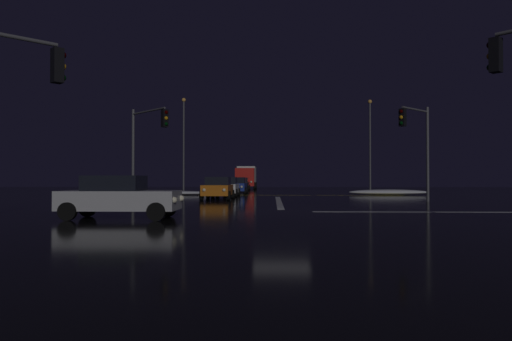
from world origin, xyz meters
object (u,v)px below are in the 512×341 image
at_px(sedan_orange, 218,188).
at_px(sedan_white, 226,187).
at_px(sedan_silver_crossing, 119,197).
at_px(streetlamp_right_far, 370,139).
at_px(box_truck, 246,177).
at_px(traffic_signal_nw, 146,136).
at_px(streetlamp_left_far, 184,138).
at_px(sedan_black, 241,184).
at_px(sedan_gray, 238,185).
at_px(traffic_signal_ne, 417,136).
at_px(sedan_blue, 236,186).

relative_size(sedan_orange, sedan_white, 1.00).
bearing_deg(sedan_silver_crossing, streetlamp_right_far, 64.96).
bearing_deg(box_truck, streetlamp_right_far, -41.31).
relative_size(traffic_signal_nw, streetlamp_left_far, 0.58).
height_order(sedan_orange, sedan_silver_crossing, same).
xyz_separation_m(sedan_black, streetlamp_left_far, (-5.94, -5.71, 5.05)).
height_order(sedan_white, streetlamp_right_far, streetlamp_right_far).
height_order(box_truck, streetlamp_right_far, streetlamp_right_far).
bearing_deg(sedan_gray, traffic_signal_ne, -59.36).
bearing_deg(sedan_black, box_truck, 87.88).
relative_size(sedan_gray, box_truck, 0.52).
xyz_separation_m(sedan_orange, sedan_white, (0.04, 5.66, 0.00)).
bearing_deg(sedan_blue, traffic_signal_nw, -106.48).
bearing_deg(traffic_signal_ne, sedan_white, 144.89).
bearing_deg(streetlamp_right_far, box_truck, 138.69).
height_order(traffic_signal_ne, streetlamp_right_far, streetlamp_right_far).
bearing_deg(traffic_signal_nw, box_truck, 82.91).
height_order(traffic_signal_nw, streetlamp_right_far, streetlamp_right_far).
height_order(traffic_signal_nw, streetlamp_left_far, streetlamp_left_far).
distance_m(sedan_black, streetlamp_left_far, 9.67).
height_order(box_truck, traffic_signal_nw, traffic_signal_nw).
xyz_separation_m(sedan_gray, streetlamp_right_far, (14.28, 0.79, 4.90)).
distance_m(sedan_orange, traffic_signal_nw, 6.27).
xyz_separation_m(sedan_gray, streetlamp_left_far, (-5.97, 0.79, 5.05)).
xyz_separation_m(box_truck, sedan_silver_crossing, (-2.06, -46.86, -0.91)).
distance_m(sedan_blue, traffic_signal_nw, 16.04).
bearing_deg(traffic_signal_ne, sedan_gray, 120.64).
bearing_deg(sedan_silver_crossing, sedan_black, 87.42).
relative_size(traffic_signal_ne, streetlamp_left_far, 0.58).
xyz_separation_m(sedan_silver_crossing, streetlamp_right_far, (16.12, 34.51, 4.90)).
bearing_deg(sedan_gray, sedan_white, -89.92).
height_order(sedan_blue, sedan_gray, same).
bearing_deg(sedan_gray, sedan_orange, -90.07).
bearing_deg(streetlamp_right_far, sedan_blue, -152.28).
height_order(box_truck, streetlamp_left_far, streetlamp_left_far).
relative_size(sedan_orange, traffic_signal_ne, 0.72).
bearing_deg(streetlamp_right_far, sedan_white, -137.08).
height_order(sedan_white, sedan_gray, same).
bearing_deg(sedan_silver_crossing, streetlamp_left_far, 96.82).
relative_size(sedan_gray, traffic_signal_ne, 0.72).
bearing_deg(sedan_orange, sedan_blue, 88.16).
height_order(sedan_gray, traffic_signal_ne, traffic_signal_ne).
height_order(sedan_white, traffic_signal_ne, traffic_signal_ne).
xyz_separation_m(sedan_gray, traffic_signal_ne, (12.64, -21.34, 3.28)).
height_order(sedan_gray, sedan_black, same).
bearing_deg(sedan_gray, sedan_blue, -86.92).
distance_m(box_truck, streetlamp_right_far, 19.14).
bearing_deg(sedan_silver_crossing, sedan_orange, 83.34).
relative_size(sedan_blue, sedan_silver_crossing, 1.00).
relative_size(sedan_blue, sedan_black, 1.00).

